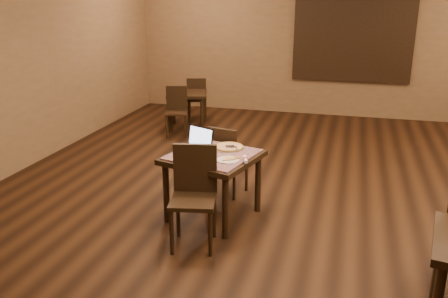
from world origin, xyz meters
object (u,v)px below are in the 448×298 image
(laptop, at_px, (199,144))
(other_table_b_chair_near, at_px, (177,108))
(chair_main_far, at_px, (226,157))
(tiled_table, at_px, (213,162))
(other_table_b, at_px, (187,98))
(pizza_pan, at_px, (229,148))
(chair_main_near, at_px, (194,190))
(other_table_b_chair_far, at_px, (197,97))

(laptop, bearing_deg, other_table_b_chair_near, 138.88)
(chair_main_far, bearing_deg, tiled_table, 106.12)
(laptop, xyz_separation_m, other_table_b, (-1.37, 3.44, -0.26))
(tiled_table, relative_size, pizza_pan, 3.03)
(other_table_b, bearing_deg, pizza_pan, -78.44)
(tiled_table, height_order, laptop, laptop)
(tiled_table, height_order, other_table_b, tiled_table)
(laptop, distance_m, other_table_b, 3.71)
(laptop, height_order, pizza_pan, laptop)
(chair_main_near, relative_size, laptop, 2.39)
(laptop, relative_size, pizza_pan, 1.16)
(chair_main_far, distance_m, other_table_b_chair_far, 3.76)
(other_table_b_chair_far, bearing_deg, chair_main_far, 98.48)
(chair_main_near, relative_size, other_table_b_chair_near, 1.17)
(chair_main_near, xyz_separation_m, pizza_pan, (0.14, 0.85, 0.19))
(tiled_table, relative_size, other_table_b_chair_near, 1.28)
(chair_main_far, bearing_deg, pizza_pan, 124.35)
(other_table_b, distance_m, other_table_b_chair_far, 0.52)
(chair_main_near, bearing_deg, other_table_b_chair_far, 97.07)
(chair_main_near, height_order, other_table_b_chair_far, chair_main_near)
(tiled_table, height_order, other_table_b_chair_near, other_table_b_chair_near)
(chair_main_far, distance_m, other_table_b, 3.31)
(other_table_b_chair_far, bearing_deg, tiled_table, 95.37)
(other_table_b, bearing_deg, chair_main_near, -85.04)
(tiled_table, relative_size, other_table_b_chair_far, 1.28)
(chair_main_far, distance_m, laptop, 0.63)
(chair_main_near, height_order, other_table_b_chair_near, chair_main_near)
(chair_main_far, height_order, laptop, laptop)
(laptop, bearing_deg, pizza_pan, 45.98)
(laptop, bearing_deg, other_table_b, 135.18)
(pizza_pan, distance_m, other_table_b_chair_near, 3.28)
(pizza_pan, height_order, other_table_b, pizza_pan)
(tiled_table, distance_m, chair_main_far, 0.64)
(pizza_pan, bearing_deg, chair_main_far, 110.04)
(chair_main_far, xyz_separation_m, other_table_b_chair_near, (-1.57, 2.41, -0.02))
(laptop, distance_m, other_table_b_chair_near, 3.25)
(tiled_table, distance_m, laptop, 0.28)
(chair_main_far, relative_size, pizza_pan, 2.45)
(other_table_b, height_order, other_table_b_chair_near, other_table_b_chair_near)
(tiled_table, distance_m, other_table_b_chair_far, 4.34)
(other_table_b_chair_near, bearing_deg, chair_main_near, -82.17)
(other_table_b_chair_near, bearing_deg, other_table_b_chair_far, 72.18)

